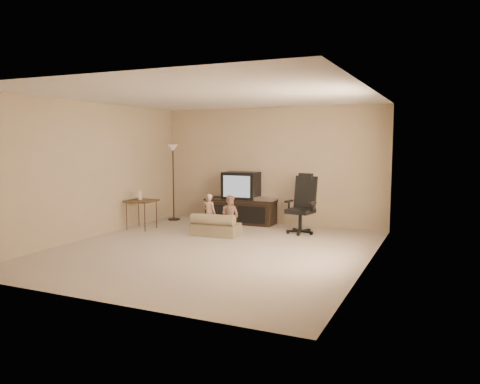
% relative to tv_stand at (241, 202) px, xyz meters
% --- Properties ---
extents(floor, '(5.50, 5.50, 0.00)m').
position_rel_tv_stand_xyz_m(floor, '(0.58, -2.49, -0.46)').
color(floor, beige).
rests_on(floor, ground).
extents(room_shell, '(5.50, 5.50, 5.50)m').
position_rel_tv_stand_xyz_m(room_shell, '(0.58, -2.49, 1.05)').
color(room_shell, white).
rests_on(room_shell, floor).
extents(tv_stand, '(1.57, 0.60, 1.12)m').
position_rel_tv_stand_xyz_m(tv_stand, '(0.00, 0.00, 0.00)').
color(tv_stand, black).
rests_on(tv_stand, floor).
extents(office_chair, '(0.61, 0.64, 1.16)m').
position_rel_tv_stand_xyz_m(office_chair, '(1.53, -0.53, -0.05)').
color(office_chair, black).
rests_on(office_chair, floor).
extents(side_table, '(0.56, 0.56, 0.80)m').
position_rel_tv_stand_xyz_m(side_table, '(-1.58, -1.45, 0.11)').
color(side_table, brown).
rests_on(side_table, floor).
extents(floor_lamp, '(0.27, 0.27, 1.71)m').
position_rel_tv_stand_xyz_m(floor_lamp, '(-1.57, -0.24, 0.78)').
color(floor_lamp, black).
rests_on(floor_lamp, floor).
extents(child_sofa, '(0.91, 0.56, 0.43)m').
position_rel_tv_stand_xyz_m(child_sofa, '(0.10, -1.46, -0.29)').
color(child_sofa, gray).
rests_on(child_sofa, floor).
extents(toddler_left, '(0.30, 0.23, 0.78)m').
position_rel_tv_stand_xyz_m(toddler_left, '(-0.08, -1.33, -0.07)').
color(toddler_left, tan).
rests_on(toddler_left, floor).
extents(toddler_right, '(0.42, 0.30, 0.78)m').
position_rel_tv_stand_xyz_m(toddler_right, '(0.36, -1.32, -0.08)').
color(toddler_right, tan).
rests_on(toddler_right, floor).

